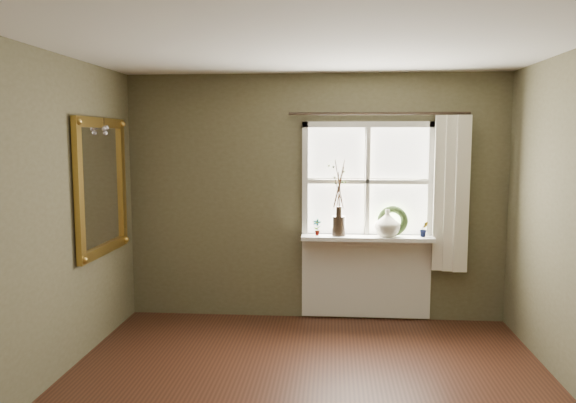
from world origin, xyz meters
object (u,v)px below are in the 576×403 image
at_px(dark_jug, 339,226).
at_px(cream_vase, 387,223).
at_px(wreath, 393,224).
at_px(gilt_mirror, 102,186).

relative_size(dark_jug, cream_vase, 0.75).
height_order(dark_jug, wreath, wreath).
xyz_separation_m(cream_vase, gilt_mirror, (-2.72, -0.72, 0.43)).
bearing_deg(wreath, dark_jug, -171.99).
bearing_deg(cream_vase, wreath, 34.87).
relative_size(dark_jug, wreath, 0.64).
xyz_separation_m(dark_jug, gilt_mirror, (-2.22, -0.72, 0.46)).
xyz_separation_m(cream_vase, wreath, (0.06, 0.04, -0.02)).
distance_m(wreath, gilt_mirror, 2.91).
distance_m(cream_vase, gilt_mirror, 2.85).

